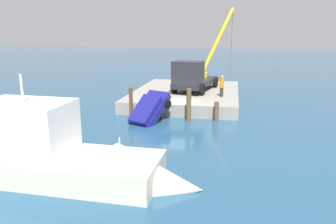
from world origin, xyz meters
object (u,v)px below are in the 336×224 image
(salvaged_car, at_px, (146,115))
(moored_yacht, at_px, (72,169))
(dock_worker, at_px, (222,86))
(crane_truck, at_px, (194,76))

(salvaged_car, distance_m, moored_yacht, 9.55)
(dock_worker, bearing_deg, moored_yacht, -21.02)
(crane_truck, relative_size, salvaged_car, 2.10)
(crane_truck, distance_m, moored_yacht, 17.53)
(dock_worker, xyz_separation_m, salvaged_car, (5.67, -5.01, -1.32))
(salvaged_car, bearing_deg, dock_worker, 138.54)
(dock_worker, relative_size, moored_yacht, 0.14)
(moored_yacht, bearing_deg, dock_worker, 158.98)
(crane_truck, relative_size, moored_yacht, 0.67)
(crane_truck, xyz_separation_m, dock_worker, (1.93, 2.57, -0.54))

